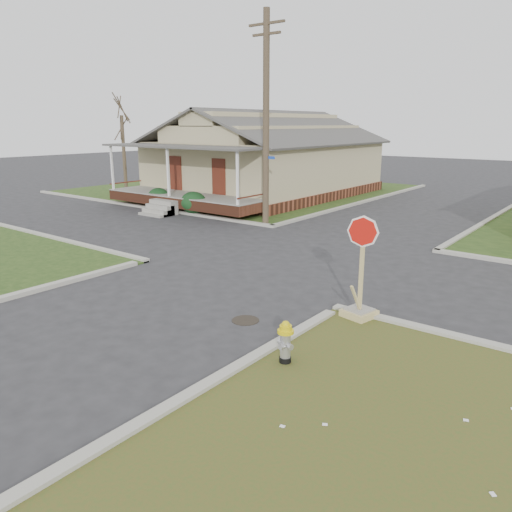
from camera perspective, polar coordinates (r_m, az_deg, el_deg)
The scene contains 11 objects.
ground at distance 13.41m, azimuth -7.22°, elevation -4.51°, with size 120.00×120.00×0.00m, color #2A292C.
verge_far_left at distance 35.03m, azimuth -1.61°, elevation 7.66°, with size 19.00×19.00×0.05m, color #253F16.
curbs at distance 17.14m, azimuth 4.60°, elevation -0.13°, with size 80.00×40.00×0.12m, color #AAA799, non-canonical shape.
manhole at distance 11.68m, azimuth -1.21°, elevation -7.36°, with size 0.64×0.64×0.01m, color black.
corner_house at distance 31.94m, azimuth 1.09°, elevation 11.03°, with size 10.10×15.50×5.30m.
utility_pole at distance 22.16m, azimuth 1.16°, elevation 15.49°, with size 1.80×0.28×9.00m.
tree_far_left at distance 34.20m, azimuth -14.85°, elevation 11.17°, with size 0.22×0.22×4.90m, color #413325.
fire_hydrant at distance 9.49m, azimuth 3.39°, elevation -9.52°, with size 0.31×0.31×0.84m.
stop_sign at distance 11.84m, azimuth 11.79°, elevation -4.45°, with size 0.68×0.67×2.41m.
hedge_left at distance 27.42m, azimuth -11.06°, elevation 6.56°, with size 1.40×1.15×1.07m, color #133516.
hedge_right at distance 25.27m, azimuth -7.14°, elevation 6.07°, with size 1.44×1.18×1.10m, color #133516.
Camera 1 is at (9.00, -8.91, 4.43)m, focal length 35.00 mm.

